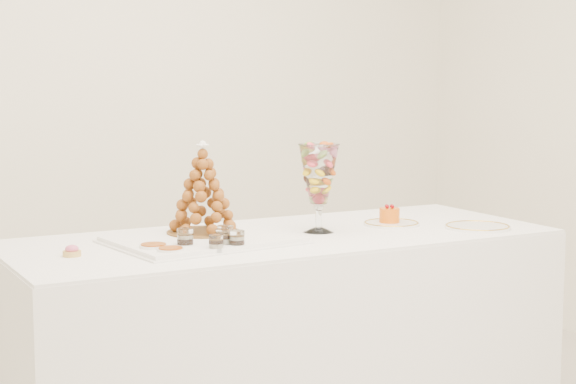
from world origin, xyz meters
TOP-DOWN VIEW (x-y plane):
  - buffet_table at (0.08, 0.36)m, footprint 2.18×0.97m
  - lace_tray at (-0.25, 0.38)m, footprint 0.66×0.52m
  - macaron_vase at (0.25, 0.35)m, footprint 0.16×0.16m
  - cake_plate at (0.60, 0.34)m, footprint 0.23×0.23m
  - spare_plate at (0.85, 0.09)m, footprint 0.26×0.26m
  - pink_tart at (-0.75, 0.38)m, footprint 0.06×0.06m
  - verrine_a at (-0.37, 0.27)m, footprint 0.06×0.06m
  - verrine_b at (-0.25, 0.21)m, footprint 0.07×0.07m
  - verrine_c at (-0.22, 0.26)m, footprint 0.06×0.06m
  - verrine_d at (-0.31, 0.16)m, footprint 0.06×0.06m
  - verrine_e at (-0.22, 0.17)m, footprint 0.06×0.06m
  - ramekin_back at (-0.49, 0.28)m, footprint 0.10×0.10m
  - ramekin_front at (-0.47, 0.19)m, footprint 0.09×0.09m
  - croquembouche at (-0.20, 0.46)m, footprint 0.28×0.28m
  - mousse_cake at (0.60, 0.35)m, footprint 0.08×0.08m

SIDE VIEW (x-z plane):
  - buffet_table at x=0.08m, z-range 0.00..0.81m
  - cake_plate at x=0.60m, z-range 0.81..0.82m
  - spare_plate at x=0.85m, z-range 0.81..0.82m
  - lace_tray at x=-0.25m, z-range 0.81..0.83m
  - ramekin_front at x=-0.47m, z-range 0.81..0.84m
  - ramekin_back at x=-0.49m, z-range 0.81..0.84m
  - pink_tart at x=-0.75m, z-range 0.81..0.85m
  - verrine_d at x=-0.31m, z-range 0.81..0.88m
  - verrine_e at x=-0.22m, z-range 0.81..0.88m
  - verrine_b at x=-0.25m, z-range 0.81..0.89m
  - verrine_a at x=-0.37m, z-range 0.81..0.89m
  - verrine_c at x=-0.22m, z-range 0.81..0.89m
  - mousse_cake at x=0.60m, z-range 0.81..0.89m
  - croquembouche at x=-0.20m, z-range 0.83..1.18m
  - macaron_vase at x=0.25m, z-range 0.86..1.21m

